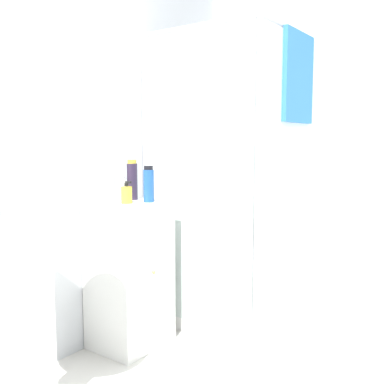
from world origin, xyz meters
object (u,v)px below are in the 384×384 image
Objects in this scene: sink at (35,272)px; soap_dispenser at (127,195)px; lotion_bottle_white at (121,189)px; shampoo_bottle_tall_black at (132,180)px; shampoo_bottle_blue at (149,184)px.

sink is 0.77m from soap_dispenser.
shampoo_bottle_tall_black is at bearing -27.58° from lotion_bottle_white.
shampoo_bottle_blue reaches higher than soap_dispenser.
shampoo_bottle_tall_black reaches higher than soap_dispenser.
soap_dispenser is (0.71, 0.10, 0.28)m from sink.
lotion_bottle_white is (0.08, 0.12, 0.02)m from soap_dispenser.
shampoo_bottle_blue is (-0.02, -0.16, -0.02)m from shampoo_bottle_tall_black.
sink is 0.88m from lotion_bottle_white.
sink is at bearing -164.12° from lotion_bottle_white.
lotion_bottle_white reaches higher than soap_dispenser.
soap_dispenser is 0.76× the size of lotion_bottle_white.
shampoo_bottle_blue is 0.20m from lotion_bottle_white.
sink is 4.09× the size of shampoo_bottle_tall_black.
shampoo_bottle_tall_black is at bearing 12.53° from sink.
lotion_bottle_white is (-0.07, 0.03, -0.05)m from shampoo_bottle_tall_black.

